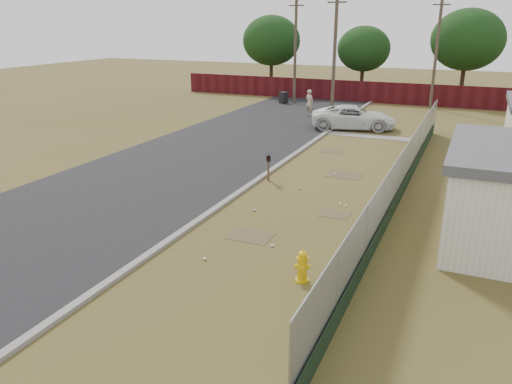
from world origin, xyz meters
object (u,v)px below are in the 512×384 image
at_px(mailbox, 268,160).
at_px(pickup_truck, 354,117).
at_px(pedestrian, 309,103).
at_px(fire_hydrant, 302,267).
at_px(trash_bin, 284,97).

height_order(mailbox, pickup_truck, pickup_truck).
bearing_deg(pedestrian, fire_hydrant, 128.86).
relative_size(pickup_truck, trash_bin, 5.64).
xyz_separation_m(fire_hydrant, pedestrian, (-7.67, 24.07, 0.53)).
relative_size(fire_hydrant, pickup_truck, 0.17).
distance_m(mailbox, pedestrian, 16.42).
relative_size(fire_hydrant, trash_bin, 0.98).
height_order(mailbox, pedestrian, pedestrian).
bearing_deg(pickup_truck, pedestrian, 35.93).
xyz_separation_m(fire_hydrant, trash_bin, (-11.52, 28.79, 0.05)).
relative_size(mailbox, pickup_truck, 0.22).
bearing_deg(trash_bin, pickup_truck, -45.56).
height_order(mailbox, trash_bin, mailbox).
distance_m(pedestrian, trash_bin, 6.10).
xyz_separation_m(mailbox, trash_bin, (-7.21, 20.79, -0.46)).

